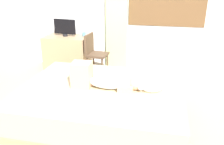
% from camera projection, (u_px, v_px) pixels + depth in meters
% --- Properties ---
extents(ground_plane, '(16.00, 16.00, 0.00)m').
position_uv_depth(ground_plane, '(103.00, 123.00, 3.28)').
color(ground_plane, tan).
extents(back_wall_with_window, '(6.40, 0.14, 2.90)m').
position_uv_depth(back_wall_with_window, '(131.00, 0.00, 4.75)').
color(back_wall_with_window, silver).
rests_on(back_wall_with_window, ground).
extents(bed, '(2.23, 1.78, 0.48)m').
position_uv_depth(bed, '(102.00, 103.00, 3.31)').
color(bed, '#997A56').
rests_on(bed, ground).
extents(person_lying, '(0.94, 0.31, 0.34)m').
position_uv_depth(person_lying, '(102.00, 80.00, 3.18)').
color(person_lying, silver).
rests_on(person_lying, bed).
extents(cat, '(0.35, 0.17, 0.21)m').
position_uv_depth(cat, '(151.00, 88.00, 3.06)').
color(cat, silver).
rests_on(cat, bed).
extents(desk, '(0.90, 0.56, 0.74)m').
position_uv_depth(desk, '(68.00, 53.00, 5.04)').
color(desk, '#997A56').
rests_on(desk, ground).
extents(tv_monitor, '(0.48, 0.10, 0.35)m').
position_uv_depth(tv_monitor, '(65.00, 27.00, 4.84)').
color(tv_monitor, black).
rests_on(tv_monitor, desk).
extents(cup, '(0.08, 0.08, 0.09)m').
position_uv_depth(cup, '(84.00, 34.00, 4.89)').
color(cup, teal).
rests_on(cup, desk).
extents(chair_by_desk, '(0.42, 0.42, 0.86)m').
position_uv_depth(chair_by_desk, '(94.00, 52.00, 4.67)').
color(chair_by_desk, '#4C3828').
rests_on(chair_by_desk, ground).
extents(curtain_left, '(0.44, 0.06, 2.35)m').
position_uv_depth(curtain_left, '(117.00, 14.00, 4.80)').
color(curtain_left, '#ADCC75').
rests_on(curtain_left, ground).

